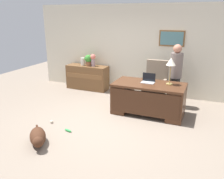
% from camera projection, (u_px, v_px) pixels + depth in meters
% --- Properties ---
extents(ground_plane, '(12.00, 12.00, 0.00)m').
position_uv_depth(ground_plane, '(106.00, 124.00, 5.36)').
color(ground_plane, gray).
extents(back_wall, '(7.00, 0.16, 2.70)m').
position_uv_depth(back_wall, '(140.00, 50.00, 7.23)').
color(back_wall, beige).
rests_on(back_wall, ground_plane).
extents(desk, '(1.72, 0.88, 0.78)m').
position_uv_depth(desk, '(148.00, 98.00, 5.82)').
color(desk, '#4C2B19').
rests_on(desk, ground_plane).
extents(credenza, '(1.38, 0.50, 0.79)m').
position_uv_depth(credenza, '(88.00, 77.00, 7.84)').
color(credenza, brown).
rests_on(credenza, ground_plane).
extents(armchair, '(0.60, 0.59, 1.18)m').
position_uv_depth(armchair, '(155.00, 84.00, 6.61)').
color(armchair, gray).
rests_on(armchair, ground_plane).
extents(person_standing, '(0.32, 0.32, 1.67)m').
position_uv_depth(person_standing, '(175.00, 75.00, 6.19)').
color(person_standing, '#262323').
rests_on(person_standing, ground_plane).
extents(dog_lying, '(0.62, 0.64, 0.30)m').
position_uv_depth(dog_lying, '(38.00, 137.00, 4.50)').
color(dog_lying, '#472819').
rests_on(dog_lying, ground_plane).
extents(laptop, '(0.32, 0.22, 0.22)m').
position_uv_depth(laptop, '(148.00, 80.00, 5.81)').
color(laptop, '#B2B5BA').
rests_on(laptop, desk).
extents(desk_lamp, '(0.22, 0.22, 0.65)m').
position_uv_depth(desk_lamp, '(171.00, 63.00, 5.50)').
color(desk_lamp, '#9E8447').
rests_on(desk_lamp, desk).
extents(vase_with_flowers, '(0.17, 0.17, 0.39)m').
position_uv_depth(vase_with_flowers, '(93.00, 59.00, 7.57)').
color(vase_with_flowers, '#A78D98').
rests_on(vase_with_flowers, credenza).
extents(vase_empty, '(0.13, 0.13, 0.25)m').
position_uv_depth(vase_empty, '(83.00, 62.00, 7.74)').
color(vase_empty, silver).
rests_on(vase_empty, credenza).
extents(potted_plant, '(0.24, 0.24, 0.36)m').
position_uv_depth(potted_plant, '(88.00, 60.00, 7.64)').
color(potted_plant, brown).
rests_on(potted_plant, credenza).
extents(dog_toy_ball, '(0.07, 0.07, 0.07)m').
position_uv_depth(dog_toy_ball, '(52.00, 122.00, 5.42)').
color(dog_toy_ball, beige).
rests_on(dog_toy_ball, ground_plane).
extents(dog_toy_bone, '(0.20, 0.09, 0.05)m').
position_uv_depth(dog_toy_bone, '(68.00, 130.00, 5.03)').
color(dog_toy_bone, green).
rests_on(dog_toy_bone, ground_plane).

